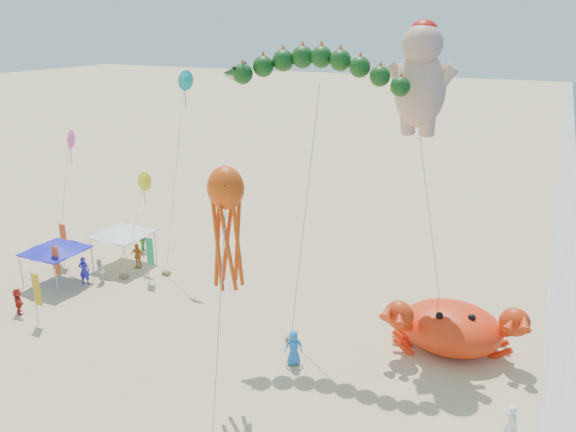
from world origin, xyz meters
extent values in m
plane|color=#D1B784|center=(0.00, 0.00, 0.00)|extent=(320.00, 320.00, 0.00)
plane|color=silver|center=(12.00, 0.00, 0.01)|extent=(320.00, 320.00, 0.00)
ellipsoid|color=#FA300D|center=(6.53, 3.56, 1.23)|extent=(6.19, 5.61, 2.46)
sphere|color=red|center=(3.78, 2.53, 2.32)|extent=(1.46, 1.46, 1.46)
sphere|color=black|center=(5.75, 2.70, 2.32)|extent=(0.38, 0.38, 0.38)
sphere|color=red|center=(9.28, 2.53, 2.32)|extent=(1.46, 1.46, 1.46)
sphere|color=black|center=(7.30, 2.70, 2.32)|extent=(0.38, 0.38, 0.38)
cone|color=#113F12|center=(-5.05, 3.01, 13.70)|extent=(1.28, 0.94, 1.04)
cylinder|color=#B2B2B2|center=(-0.97, 1.82, 6.67)|extent=(0.46, 2.42, 13.04)
cube|color=olive|center=(-1.18, 0.63, 0.12)|extent=(0.50, 0.35, 0.25)
ellipsoid|color=#E1A989|center=(3.63, 5.36, 12.88)|extent=(2.53, 2.08, 3.72)
sphere|color=#E1A989|center=(3.63, 5.13, 15.06)|extent=(1.94, 1.94, 1.94)
ellipsoid|color=red|center=(3.63, 5.25, 15.74)|extent=(1.26, 1.26, 0.88)
cylinder|color=#B2B2B2|center=(4.84, 5.01, 5.77)|extent=(2.47, 0.75, 11.25)
cube|color=olive|center=(6.05, 4.66, 0.12)|extent=(0.50, 0.35, 0.25)
ellipsoid|color=#E7480C|center=(-1.85, -4.23, 9.67)|extent=(1.57, 1.42, 1.81)
cylinder|color=#B2B2B2|center=(-0.95, -6.56, 4.65)|extent=(1.85, 4.72, 9.01)
cylinder|color=gray|center=(-19.34, -0.89, 1.10)|extent=(0.06, 0.06, 2.20)
cylinder|color=gray|center=(-16.30, -0.89, 1.10)|extent=(0.06, 0.06, 2.20)
cylinder|color=gray|center=(-19.34, 2.16, 1.10)|extent=(0.06, 0.06, 2.20)
cylinder|color=gray|center=(-16.30, 2.16, 1.10)|extent=(0.06, 0.06, 2.20)
cube|color=#1515BC|center=(-17.82, 0.64, 2.24)|extent=(3.29, 3.29, 0.08)
cone|color=#1515BC|center=(-17.82, 0.64, 2.48)|extent=(3.61, 3.61, 0.45)
cylinder|color=gray|center=(-17.47, 3.26, 1.10)|extent=(0.06, 0.06, 2.20)
cylinder|color=gray|center=(-14.42, 3.26, 1.10)|extent=(0.06, 0.06, 2.20)
cylinder|color=gray|center=(-17.47, 6.31, 1.10)|extent=(0.06, 0.06, 2.20)
cylinder|color=gray|center=(-14.42, 6.31, 1.10)|extent=(0.06, 0.06, 2.20)
cube|color=white|center=(-15.94, 4.78, 2.24)|extent=(3.29, 3.29, 0.08)
cone|color=white|center=(-15.94, 4.78, 2.48)|extent=(3.62, 3.62, 0.45)
cylinder|color=gray|center=(-14.90, -3.69, 1.60)|extent=(0.05, 0.05, 3.20)
cube|color=gold|center=(-14.62, -3.69, 2.10)|extent=(0.50, 0.04, 1.90)
cylinder|color=gray|center=(-17.05, -0.30, 1.60)|extent=(0.05, 0.05, 3.20)
cube|color=#BF4617|center=(-16.77, -0.30, 2.10)|extent=(0.50, 0.04, 1.90)
cylinder|color=gray|center=(-19.72, 2.85, 1.60)|extent=(0.05, 0.05, 3.20)
cube|color=#F4431B|center=(-19.44, 2.85, 2.10)|extent=(0.50, 0.04, 1.90)
cylinder|color=gray|center=(-12.71, 3.34, 1.60)|extent=(0.05, 0.05, 3.20)
cube|color=#19975E|center=(-12.43, 3.34, 2.10)|extent=(0.50, 0.04, 1.90)
imported|color=blue|center=(-0.18, -1.19, 0.92)|extent=(1.07, 0.97, 1.83)
imported|color=red|center=(-16.75, -3.37, 0.78)|extent=(1.47, 1.18, 1.57)
imported|color=silver|center=(-15.43, 1.80, 0.82)|extent=(1.00, 1.00, 1.64)
imported|color=#C77623|center=(-14.74, 4.70, 0.89)|extent=(1.06, 0.49, 1.77)
imported|color=#211FB9|center=(-16.14, 1.20, 0.95)|extent=(0.82, 0.69, 1.90)
imported|color=white|center=(9.97, -2.58, 0.92)|extent=(0.77, 0.79, 1.83)
imported|color=#276F25|center=(-16.41, 7.37, 0.94)|extent=(1.37, 1.04, 1.87)
cone|color=#0D9699|center=(-11.67, 7.07, 12.59)|extent=(1.30, 0.51, 1.32)
cylinder|color=#B2B2B2|center=(-11.42, 5.57, 6.32)|extent=(0.55, 3.04, 12.35)
cube|color=olive|center=(-11.17, 4.07, 0.12)|extent=(0.50, 0.35, 0.25)
cone|color=yellow|center=(-14.64, 5.85, 5.89)|extent=(1.30, 0.51, 1.32)
cylinder|color=#B2B2B2|center=(-14.39, 4.35, 2.97)|extent=(0.55, 3.04, 5.66)
cube|color=olive|center=(-14.14, 2.85, 0.12)|extent=(0.50, 0.35, 0.25)
cone|color=#FC54BA|center=(-19.64, 4.62, 8.57)|extent=(1.30, 0.51, 1.32)
cylinder|color=#B2B2B2|center=(-19.39, 3.12, 4.31)|extent=(0.55, 3.04, 8.33)
cube|color=olive|center=(-19.14, 1.62, 0.12)|extent=(0.50, 0.35, 0.25)
camera|label=1|loc=(9.83, -22.91, 16.01)|focal=35.00mm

